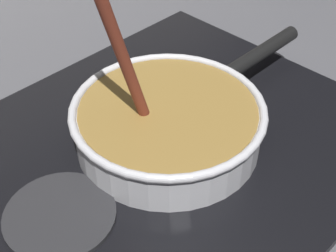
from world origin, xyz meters
name	(u,v)px	position (x,y,z in m)	size (l,w,h in m)	color
ground	(221,211)	(0.00, 0.00, -0.02)	(2.40, 1.60, 0.04)	#4C4C51
hob_plate	(168,145)	(0.02, 0.11, 0.01)	(0.56, 0.48, 0.01)	black
burner_ring	(168,140)	(0.02, 0.11, 0.02)	(0.19, 0.19, 0.01)	#592D0C
spare_burner	(60,215)	(-0.16, 0.11, 0.01)	(0.13, 0.13, 0.01)	#262628
cooking_pan	(169,122)	(0.02, 0.11, 0.05)	(0.40, 0.25, 0.32)	silver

